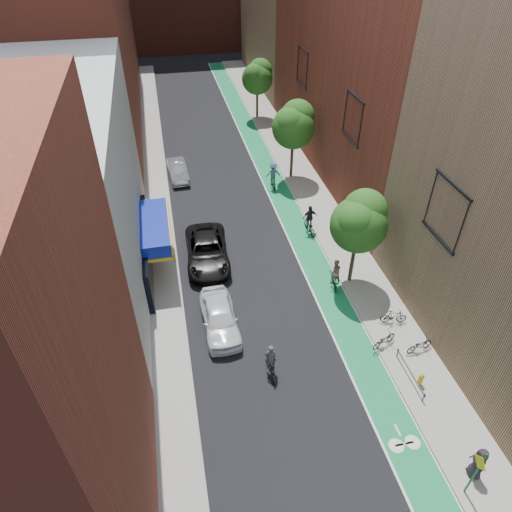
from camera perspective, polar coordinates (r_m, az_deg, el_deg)
ground at (r=22.52m, az=7.15°, el=-21.98°), size 160.00×160.00×0.00m
bike_lane at (r=42.04m, az=1.48°, el=10.84°), size 2.00×68.00×0.01m
sidewalk_left at (r=41.09m, az=-12.41°, el=9.33°), size 2.00×68.00×0.15m
sidewalk_right at (r=42.61m, az=4.82°, el=11.22°), size 3.00×68.00×0.15m
building_left_white at (r=28.38m, az=-23.18°, el=6.79°), size 8.00×20.00×12.00m
building_left_far_red at (r=53.24m, az=-20.97°, el=27.15°), size 8.00×36.00×22.00m
building_right_mid_red at (r=40.81m, az=13.96°, el=25.48°), size 8.00×28.00×22.00m
building_right_far_tan at (r=63.38m, az=3.99°, el=28.86°), size 8.00×20.00×18.00m
tree_near at (r=27.17m, az=12.84°, el=4.32°), size 3.40×3.36×6.42m
tree_mid at (r=38.65m, az=4.78°, el=16.14°), size 3.55×3.53×6.74m
tree_far at (r=51.57m, az=0.19°, el=21.56°), size 3.30×3.25×6.21m
sign_pole at (r=21.46m, az=25.80°, el=-23.09°), size 0.13×0.71×3.00m
parked_car_white at (r=25.98m, az=-4.57°, el=-7.66°), size 1.98×4.77×1.61m
parked_car_black at (r=30.61m, az=-6.13°, el=0.64°), size 3.04×6.06×1.65m
parked_car_silver at (r=40.81m, az=-9.75°, el=10.48°), size 1.76×4.33×1.40m
cyclist_lead at (r=23.93m, az=1.83°, el=-13.43°), size 0.66×1.83×2.01m
cyclist_lane_near at (r=28.85m, az=9.80°, el=-2.43°), size 0.90×1.71×2.02m
cyclist_lane_mid at (r=33.36m, az=6.72°, el=4.15°), size 1.12×1.94×2.20m
cyclist_lane_far at (r=38.67m, az=2.15°, el=9.90°), size 1.23×1.77×2.24m
parked_bike_near at (r=26.37m, az=19.77°, el=-10.44°), size 1.64×0.81×0.83m
parked_bike_mid at (r=27.38m, az=16.82°, el=-7.27°), size 1.56×0.70×0.91m
parked_bike_far at (r=26.04m, az=15.71°, el=-10.06°), size 1.71×1.11×0.85m
pedestrian at (r=22.68m, az=26.03°, el=-22.21°), size 0.75×0.97×1.77m
fire_hydrant at (r=24.92m, az=19.91°, el=-14.26°), size 0.27×0.27×0.76m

